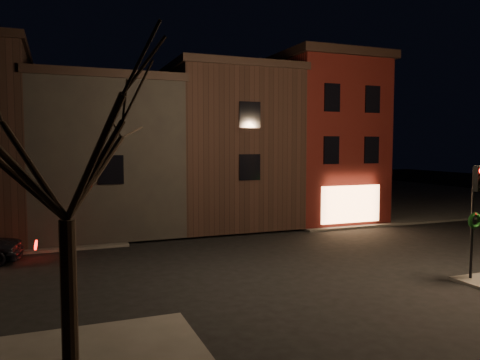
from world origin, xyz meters
The scene contains 7 objects.
ground centered at (0.00, 0.00, 0.00)m, with size 120.00×120.00×0.00m, color black.
sidewalk_far_right centered at (20.00, 20.00, 0.06)m, with size 30.00×30.00×0.12m, color #2D2B28.
corner_building centered at (8.00, 9.47, 5.40)m, with size 6.50×8.50×10.50m.
row_building_a centered at (1.50, 10.50, 4.83)m, with size 7.30×10.30×9.40m.
row_building_b centered at (-5.75, 10.50, 4.33)m, with size 7.80×10.30×8.40m.
traffic_signal centered at (5.60, -5.51, 2.81)m, with size 0.58×0.38×4.05m.
bare_tree_left centered at (-8.00, -7.00, 5.43)m, with size 5.60×5.60×7.50m.
Camera 1 is at (-8.17, -17.74, 4.88)m, focal length 35.00 mm.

